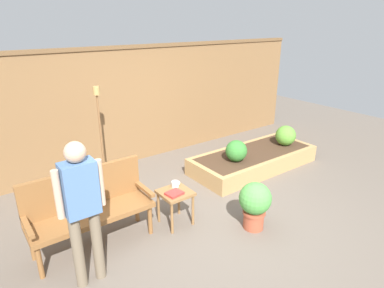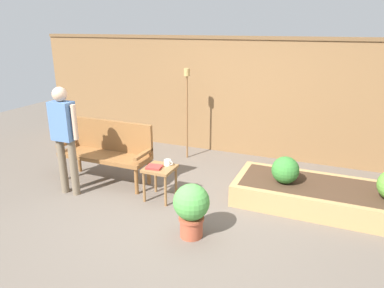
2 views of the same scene
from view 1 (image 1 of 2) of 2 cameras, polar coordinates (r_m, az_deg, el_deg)
name	(u,v)px [view 1 (image 1 of 2)]	position (r m, az deg, el deg)	size (l,w,h in m)	color
ground_plane	(214,223)	(4.60, 3.79, -13.51)	(14.00, 14.00, 0.00)	#60564C
fence_back	(124,106)	(6.20, -11.68, 6.39)	(8.40, 0.14, 2.16)	brown
garden_bench	(88,203)	(4.16, -17.43, -9.69)	(1.44, 0.48, 0.94)	brown
side_table	(175,197)	(4.40, -2.88, -9.11)	(0.40, 0.40, 0.48)	olive
cup_on_table	(175,184)	(4.45, -2.90, -6.92)	(0.13, 0.10, 0.08)	white
book_on_table	(174,193)	(4.28, -3.05, -8.50)	(0.20, 0.17, 0.03)	#B2332D
potted_boxwood	(255,203)	(4.38, 10.79, -9.88)	(0.42, 0.42, 0.65)	#A84C33
raised_planter_bed	(253,160)	(6.21, 10.52, -2.68)	(2.40, 1.00, 0.30)	#AD8451
shrub_near_bench	(236,151)	(5.67, 7.64, -1.18)	(0.37, 0.37, 0.37)	brown
shrub_far_corner	(286,136)	(6.58, 15.83, 1.41)	(0.38, 0.38, 0.38)	brown
tiki_torch	(99,119)	(5.37, -15.70, 4.21)	(0.10, 0.10, 1.63)	brown
person_by_bench	(82,203)	(3.39, -18.47, -9.62)	(0.47, 0.20, 1.56)	#70604C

